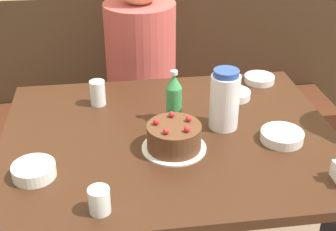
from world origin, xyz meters
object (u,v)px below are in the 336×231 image
(bowl_sauce_shallow, at_px, (282,136))
(glass_tumbler_short, at_px, (98,93))
(soju_bottle, at_px, (174,97))
(glass_water_tall, at_px, (99,200))
(water_pitcher, at_px, (225,100))
(bowl_rice_small, at_px, (235,94))
(bowl_soup_white, at_px, (259,79))
(bowl_side_dish, at_px, (34,171))
(bench_seat, at_px, (149,143))
(birthday_cake, at_px, (173,137))
(person_grey_tee, at_px, (142,88))

(bowl_sauce_shallow, relative_size, glass_tumbler_short, 1.48)
(soju_bottle, bearing_deg, glass_water_tall, -120.30)
(water_pitcher, height_order, bowl_rice_small, water_pitcher)
(soju_bottle, bearing_deg, bowl_sauce_shallow, -29.07)
(bowl_soup_white, xyz_separation_m, bowl_rice_small, (-0.15, -0.13, 0.00))
(bowl_side_dish, xyz_separation_m, bowl_sauce_shallow, (0.83, 0.09, -0.00))
(bowl_sauce_shallow, bearing_deg, bench_seat, 112.32)
(bench_seat, height_order, glass_tumbler_short, glass_tumbler_short)
(water_pitcher, distance_m, soju_bottle, 0.19)
(birthday_cake, xyz_separation_m, glass_water_tall, (-0.25, -0.28, -0.01))
(bench_seat, bearing_deg, soju_bottle, -87.74)
(bowl_soup_white, bearing_deg, person_grey_tee, 144.06)
(bench_seat, distance_m, water_pitcher, 1.06)
(soju_bottle, relative_size, bowl_soup_white, 1.54)
(bench_seat, height_order, bowl_sauce_shallow, bowl_sauce_shallow)
(bowl_sauce_shallow, height_order, glass_water_tall, glass_water_tall)
(glass_water_tall, xyz_separation_m, person_grey_tee, (0.21, 1.11, -0.21))
(bench_seat, xyz_separation_m, water_pitcher, (0.20, -0.80, 0.67))
(water_pitcher, xyz_separation_m, glass_tumbler_short, (-0.45, 0.24, -0.06))
(bowl_side_dish, xyz_separation_m, glass_water_tall, (0.20, -0.19, 0.02))
(birthday_cake, bearing_deg, glass_water_tall, -131.17)
(soju_bottle, height_order, bowl_soup_white, soju_bottle)
(bowl_rice_small, height_order, bowl_sauce_shallow, bowl_sauce_shallow)
(water_pitcher, relative_size, soju_bottle, 1.12)
(water_pitcher, xyz_separation_m, glass_water_tall, (-0.45, -0.41, -0.07))
(water_pitcher, distance_m, bowl_soup_white, 0.44)
(soju_bottle, relative_size, bowl_sauce_shallow, 1.35)
(bench_seat, distance_m, bowl_sauce_shallow, 1.15)
(bowl_sauce_shallow, xyz_separation_m, glass_tumbler_short, (-0.63, 0.36, 0.03))
(birthday_cake, distance_m, glass_water_tall, 0.38)
(birthday_cake, distance_m, bowl_side_dish, 0.46)
(birthday_cake, distance_m, water_pitcher, 0.24)
(bowl_sauce_shallow, bearing_deg, bowl_side_dish, -173.60)
(bowl_soup_white, height_order, glass_water_tall, glass_water_tall)
(bowl_sauce_shallow, height_order, glass_tumbler_short, glass_tumbler_short)
(water_pitcher, xyz_separation_m, bowl_side_dish, (-0.65, -0.22, -0.09))
(water_pitcher, xyz_separation_m, bowl_soup_white, (0.25, 0.35, -0.09))
(bench_seat, height_order, birthday_cake, birthday_cake)
(bowl_sauce_shallow, bearing_deg, person_grey_tee, 116.93)
(glass_tumbler_short, xyz_separation_m, person_grey_tee, (0.21, 0.46, -0.22))
(soju_bottle, distance_m, bowl_sauce_shallow, 0.41)
(water_pitcher, height_order, bowl_soup_white, water_pitcher)
(water_pitcher, bearing_deg, birthday_cake, -148.84)
(soju_bottle, relative_size, bowl_rice_small, 1.58)
(water_pitcher, xyz_separation_m, person_grey_tee, (-0.24, 0.70, -0.28))
(birthday_cake, xyz_separation_m, bowl_soup_white, (0.45, 0.47, -0.03))
(birthday_cake, height_order, bowl_side_dish, birthday_cake)
(bowl_soup_white, distance_m, glass_water_tall, 1.03)
(bowl_rice_small, height_order, glass_tumbler_short, glass_tumbler_short)
(bowl_side_dish, bearing_deg, water_pitcher, 18.35)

